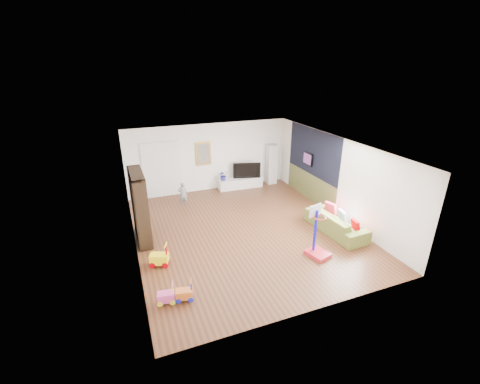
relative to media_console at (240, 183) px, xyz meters
name	(u,v)px	position (x,y,z in m)	size (l,w,h in m)	color
floor	(245,230)	(-1.20, -3.44, -0.21)	(6.50, 7.50, 0.00)	brown
ceiling	(245,146)	(-1.20, -3.44, 2.49)	(6.50, 7.50, 0.00)	white
wall_back	(210,158)	(-1.20, 0.31, 1.14)	(6.50, 0.00, 2.70)	white
wall_front	(316,257)	(-1.20, -7.19, 1.14)	(6.50, 0.00, 2.70)	white
wall_left	(131,207)	(-4.45, -3.44, 1.14)	(0.00, 7.50, 2.70)	silver
wall_right	(336,177)	(2.05, -3.44, 1.14)	(0.00, 7.50, 2.70)	silver
navy_accent	(313,152)	(2.04, -2.04, 1.64)	(0.01, 3.20, 1.70)	black
olive_wainscot	(310,187)	(2.04, -2.04, 0.29)	(0.01, 3.20, 1.00)	brown
doorway	(162,170)	(-3.10, 0.27, 0.84)	(1.45, 0.06, 2.10)	white
painting_back	(203,154)	(-1.45, 0.27, 1.34)	(0.62, 0.06, 0.92)	gold
artwork_right	(308,159)	(1.97, -1.84, 1.34)	(0.04, 0.56, 0.46)	#7F3F8C
media_console	(240,183)	(0.00, 0.00, 0.00)	(1.83, 0.46, 0.43)	silver
tall_cabinet	(271,164)	(1.44, 0.06, 0.63)	(0.40, 0.40, 1.70)	silver
bookshelf	(140,207)	(-4.20, -2.80, 0.83)	(0.37, 1.43, 2.09)	black
sofa	(336,223)	(1.40, -4.52, 0.10)	(2.13, 0.83, 0.62)	olive
basketball_hoop	(320,232)	(0.14, -5.46, 0.51)	(0.50, 0.61, 1.45)	red
ride_on_yellow	(159,255)	(-3.95, -4.34, 0.09)	(0.46, 0.29, 0.62)	yellow
ride_on_orange	(184,291)	(-3.63, -5.87, 0.04)	(0.37, 0.23, 0.50)	orange
ride_on_pink	(166,294)	(-4.02, -5.81, 0.03)	(0.37, 0.23, 0.50)	#E34BA0
child	(183,194)	(-2.59, -0.86, 0.24)	(0.33, 0.22, 0.90)	gray
tv	(247,170)	(0.28, 0.02, 0.54)	(1.13, 0.15, 0.65)	black
vase_plant	(223,175)	(-0.73, 0.01, 0.42)	(0.38, 0.33, 0.42)	navy
pillow_left	(355,225)	(1.60, -5.14, 0.28)	(0.09, 0.35, 0.35)	red
pillow_center	(343,216)	(1.63, -4.53, 0.28)	(0.10, 0.38, 0.38)	silver
pillow_right	(331,208)	(1.64, -3.89, 0.28)	(0.10, 0.39, 0.39)	#CF274A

